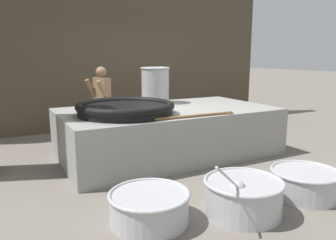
{
  "coord_description": "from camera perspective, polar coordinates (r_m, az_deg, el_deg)",
  "views": [
    {
      "loc": [
        -2.55,
        -4.79,
        1.65
      ],
      "look_at": [
        0.0,
        0.0,
        0.59
      ],
      "focal_mm": 35.0,
      "sensor_mm": 36.0,
      "label": 1
    }
  ],
  "objects": [
    {
      "name": "stirring_paddle",
      "position": [
        4.77,
        5.37,
        0.79
      ],
      "size": [
        1.31,
        0.11,
        0.04
      ],
      "rotation": [
        0.0,
        0.0,
        -0.03
      ],
      "color": "brown",
      "rests_on": "hearth_platform"
    },
    {
      "name": "cook",
      "position": [
        6.48,
        -11.44,
        3.21
      ],
      "size": [
        0.42,
        0.58,
        1.45
      ],
      "rotation": [
        0.0,
        0.0,
        3.4
      ],
      "color": "#8C6647",
      "rests_on": "ground_plane"
    },
    {
      "name": "stock_pot",
      "position": [
        6.11,
        -2.23,
        6.16
      ],
      "size": [
        0.54,
        0.54,
        0.67
      ],
      "color": "#9E9EA3",
      "rests_on": "hearth_platform"
    },
    {
      "name": "hearth_platform",
      "position": [
        5.57,
        0.0,
        -1.98
      ],
      "size": [
        3.53,
        1.95,
        0.78
      ],
      "color": "gray",
      "rests_on": "ground_plane"
    },
    {
      "name": "back_wall",
      "position": [
        7.85,
        -9.26,
        12.04
      ],
      "size": [
        8.02,
        0.24,
        3.6
      ],
      "primitive_type": "cube",
      "color": "#4C4233",
      "rests_on": "ground_plane"
    },
    {
      "name": "prep_bowl_extra",
      "position": [
        4.29,
        22.72,
        -9.88
      ],
      "size": [
        0.81,
        0.81,
        0.33
      ],
      "color": "#B7B7BC",
      "rests_on": "ground_plane"
    },
    {
      "name": "ground_plane",
      "position": [
        5.67,
        0.0,
        -5.83
      ],
      "size": [
        60.0,
        60.0,
        0.0
      ],
      "primitive_type": "plane",
      "color": "slate"
    },
    {
      "name": "giant_wok_near",
      "position": [
        4.98,
        -7.41,
        2.08
      ],
      "size": [
        1.48,
        1.48,
        0.19
      ],
      "color": "black",
      "rests_on": "hearth_platform"
    },
    {
      "name": "prep_bowl_meat",
      "position": [
        3.4,
        -3.27,
        -14.66
      ],
      "size": [
        0.83,
        0.83,
        0.32
      ],
      "color": "#B7B7BC",
      "rests_on": "ground_plane"
    },
    {
      "name": "prep_bowl_vegetables",
      "position": [
        3.63,
        12.93,
        -12.61
      ],
      "size": [
        1.03,
        0.84,
        0.72
      ],
      "color": "#B7B7BC",
      "rests_on": "ground_plane"
    }
  ]
}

